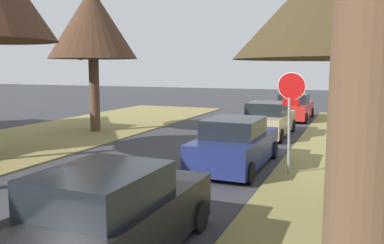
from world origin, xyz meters
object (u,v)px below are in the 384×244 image
(stop_sign_far, at_px, (291,101))
(parked_sedan_tan, at_px, (268,120))
(parked_sedan_navy, at_px, (235,145))
(street_tree_left_far, at_px, (92,24))
(parked_sedan_black, at_px, (108,219))
(parked_sedan_red, at_px, (294,108))

(stop_sign_far, height_order, parked_sedan_tan, stop_sign_far)
(parked_sedan_navy, bearing_deg, stop_sign_far, -9.77)
(stop_sign_far, distance_m, street_tree_left_far, 11.34)
(parked_sedan_black, bearing_deg, parked_sedan_red, 89.45)
(street_tree_left_far, bearing_deg, stop_sign_far, -24.19)
(stop_sign_far, xyz_separation_m, parked_sedan_tan, (-1.94, 6.55, -1.45))
(street_tree_left_far, height_order, parked_sedan_black, street_tree_left_far)
(parked_sedan_red, bearing_deg, parked_sedan_black, -90.55)
(stop_sign_far, relative_size, parked_sedan_navy, 0.67)
(stop_sign_far, height_order, street_tree_left_far, street_tree_left_far)
(parked_sedan_black, xyz_separation_m, parked_sedan_tan, (-0.09, 13.05, 0.00))
(parked_sedan_tan, height_order, parked_sedan_red, same)
(parked_sedan_tan, xyz_separation_m, parked_sedan_red, (0.28, 6.46, 0.00))
(parked_sedan_black, distance_m, parked_sedan_navy, 6.79)
(parked_sedan_navy, relative_size, parked_sedan_red, 1.00)
(street_tree_left_far, distance_m, parked_sedan_red, 12.71)
(stop_sign_far, distance_m, parked_sedan_tan, 6.99)
(parked_sedan_black, distance_m, parked_sedan_tan, 13.05)
(parked_sedan_navy, height_order, parked_sedan_tan, same)
(parked_sedan_black, relative_size, parked_sedan_navy, 1.00)
(parked_sedan_red, bearing_deg, parked_sedan_navy, -90.20)
(street_tree_left_far, bearing_deg, parked_sedan_red, 45.71)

